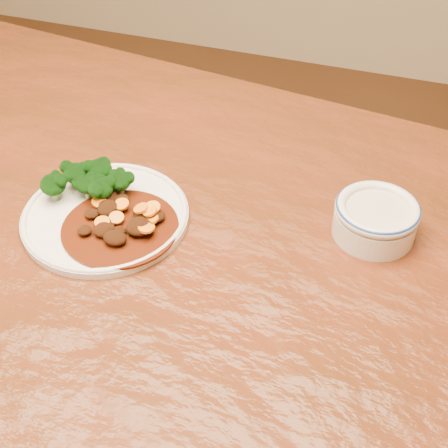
% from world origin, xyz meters
% --- Properties ---
extents(dining_table, '(1.61, 1.09, 0.75)m').
position_xyz_m(dining_table, '(0.00, 0.00, 0.67)').
color(dining_table, '#5D2310').
rests_on(dining_table, ground).
extents(dinner_plate, '(0.23, 0.23, 0.01)m').
position_xyz_m(dinner_plate, '(-0.04, 0.02, 0.76)').
color(dinner_plate, silver).
rests_on(dinner_plate, dining_table).
extents(broccoli_florets, '(0.12, 0.09, 0.04)m').
position_xyz_m(broccoli_florets, '(-0.08, 0.05, 0.78)').
color(broccoli_florets, '#84A454').
rests_on(broccoli_florets, dinner_plate).
extents(mince_stew, '(0.16, 0.16, 0.03)m').
position_xyz_m(mince_stew, '(-0.01, 0.00, 0.77)').
color(mince_stew, '#411707').
rests_on(mince_stew, dinner_plate).
extents(dip_bowl, '(0.11, 0.11, 0.05)m').
position_xyz_m(dip_bowl, '(0.31, 0.11, 0.78)').
color(dip_bowl, beige).
rests_on(dip_bowl, dining_table).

